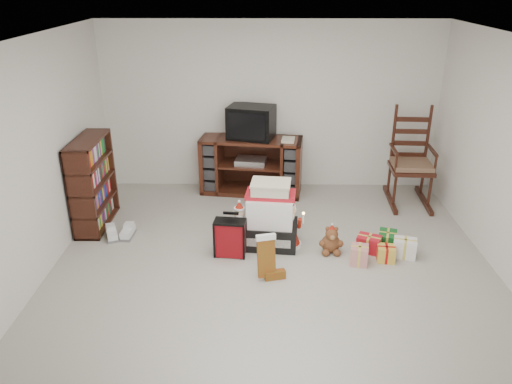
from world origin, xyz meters
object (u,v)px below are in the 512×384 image
(santa_figurine, at_px, (290,228))
(crt_television, at_px, (251,122))
(gift_pile, at_px, (270,218))
(bookshelf, at_px, (93,184))
(gift_cluster, at_px, (384,247))
(rocking_chair, at_px, (409,169))
(red_suitcase, at_px, (230,238))
(sneaker_pair, at_px, (120,233))
(tv_stand, at_px, (251,165))
(mrs_claus_figurine, at_px, (240,230))
(teddy_bear, at_px, (331,241))

(santa_figurine, distance_m, crt_television, 1.95)
(gift_pile, relative_size, santa_figurine, 1.29)
(bookshelf, bearing_deg, gift_pile, -13.15)
(gift_cluster, height_order, crt_television, crt_television)
(rocking_chair, height_order, santa_figurine, rocking_chair)
(santa_figurine, bearing_deg, gift_cluster, -11.91)
(red_suitcase, xyz_separation_m, sneaker_pair, (-1.43, 0.42, -0.18))
(tv_stand, xyz_separation_m, santa_figurine, (0.50, -1.66, -0.19))
(bookshelf, xyz_separation_m, rocking_chair, (4.31, 0.82, -0.08))
(crt_television, bearing_deg, sneaker_pair, -122.56)
(bookshelf, bearing_deg, crt_television, 28.97)
(bookshelf, bearing_deg, red_suitcase, -23.65)
(santa_figurine, bearing_deg, sneaker_pair, 175.06)
(gift_pile, xyz_separation_m, santa_figurine, (0.23, -0.02, -0.11))
(bookshelf, relative_size, gift_cluster, 1.50)
(mrs_claus_figurine, bearing_deg, santa_figurine, 3.32)
(gift_pile, bearing_deg, santa_figurine, 0.34)
(gift_pile, bearing_deg, teddy_bear, -7.65)
(rocking_chair, distance_m, gift_cluster, 1.79)
(santa_figurine, height_order, sneaker_pair, santa_figurine)
(red_suitcase, bearing_deg, gift_pile, 35.20)
(santa_figurine, xyz_separation_m, mrs_claus_figurine, (-0.60, -0.04, -0.01))
(bookshelf, xyz_separation_m, santa_figurine, (2.52, -0.56, -0.33))
(mrs_claus_figurine, xyz_separation_m, sneaker_pair, (-1.53, 0.22, -0.18))
(teddy_bear, height_order, crt_television, crt_television)
(bookshelf, xyz_separation_m, mrs_claus_figurine, (1.92, -0.59, -0.33))
(sneaker_pair, bearing_deg, crt_television, 30.23)
(santa_figurine, height_order, crt_television, crt_television)
(teddy_bear, relative_size, sneaker_pair, 0.86)
(gift_cluster, distance_m, crt_television, 2.68)
(sneaker_pair, bearing_deg, teddy_bear, -19.47)
(gift_cluster, bearing_deg, bookshelf, 167.71)
(santa_figurine, bearing_deg, mrs_claus_figurine, -176.68)
(mrs_claus_figurine, relative_size, gift_cluster, 0.77)
(tv_stand, distance_m, sneaker_pair, 2.23)
(rocking_chair, xyz_separation_m, red_suitcase, (-2.49, -1.62, -0.26))
(gift_pile, distance_m, gift_cluster, 1.38)
(teddy_bear, bearing_deg, crt_television, 118.21)
(rocking_chair, distance_m, crt_television, 2.38)
(bookshelf, bearing_deg, teddy_bear, -13.23)
(tv_stand, bearing_deg, teddy_bear, -53.63)
(santa_figurine, xyz_separation_m, sneaker_pair, (-2.13, 0.18, -0.19))
(sneaker_pair, bearing_deg, tv_stand, 29.90)
(mrs_claus_figurine, bearing_deg, sneaker_pair, 171.84)
(crt_television, bearing_deg, mrs_claus_figurine, -78.65)
(rocking_chair, bearing_deg, crt_television, 175.78)
(sneaker_pair, xyz_separation_m, crt_television, (1.64, 1.50, 1.04))
(gift_pile, xyz_separation_m, teddy_bear, (0.72, -0.17, -0.21))
(santa_figurine, xyz_separation_m, crt_television, (-0.49, 1.68, 0.85))
(teddy_bear, height_order, sneaker_pair, teddy_bear)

